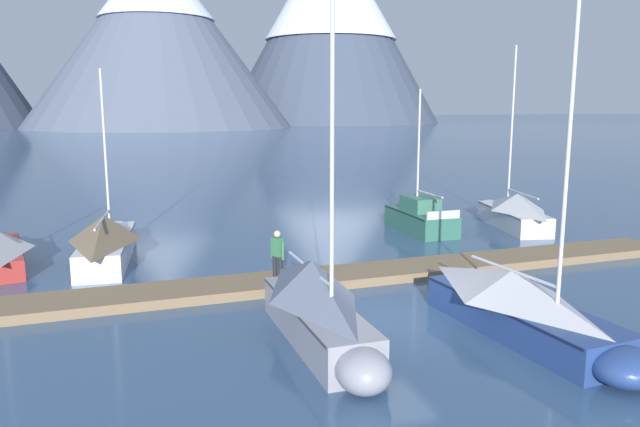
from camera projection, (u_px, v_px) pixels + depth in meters
ground_plane at (382, 320)px, 16.87m from camera, size 700.00×700.00×0.00m
mountain_central_massif at (157, 33)px, 165.01m from camera, size 72.43×72.43×48.85m
mountain_shoulder_ridge at (331, 18)px, 207.91m from camera, size 74.94×74.94×66.06m
dock at (337, 277)px, 20.62m from camera, size 27.64×3.54×0.30m
sailboat_second_berth at (107, 238)px, 23.24m from camera, size 2.23×7.34×7.29m
sailboat_mid_dock_port at (319, 306)px, 15.10m from camera, size 1.79×6.39×8.31m
sailboat_mid_dock_starboard at (526, 308)px, 15.59m from camera, size 2.55×7.08×9.27m
sailboat_far_berth at (417, 217)px, 29.12m from camera, size 1.88×5.26×6.65m
sailboat_outer_slip at (512, 210)px, 29.77m from camera, size 2.85×6.79×8.73m
person_on_dock at (277, 253)px, 19.33m from camera, size 0.38×0.52×1.69m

